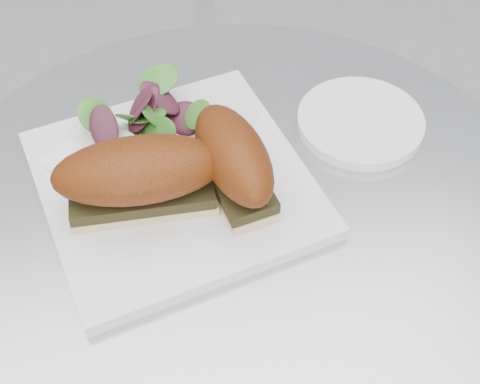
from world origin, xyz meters
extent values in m
cylinder|color=silver|center=(0.00, 0.00, 0.72)|extent=(0.70, 0.70, 0.02)
cylinder|color=silver|center=(0.00, 0.00, 0.35)|extent=(0.07, 0.07, 0.71)
cube|color=silver|center=(-0.06, 0.06, 0.74)|extent=(0.34, 0.34, 0.02)
cube|color=beige|center=(-0.09, 0.03, 0.75)|extent=(0.15, 0.06, 0.01)
cube|color=black|center=(-0.09, 0.03, 0.77)|extent=(0.15, 0.06, 0.01)
ellipsoid|color=#612509|center=(-0.09, 0.03, 0.80)|extent=(0.17, 0.08, 0.06)
cube|color=beige|center=(0.00, 0.04, 0.75)|extent=(0.08, 0.13, 0.01)
cube|color=black|center=(0.00, 0.04, 0.77)|extent=(0.08, 0.13, 0.01)
ellipsoid|color=#612509|center=(0.00, 0.04, 0.80)|extent=(0.09, 0.15, 0.06)
cylinder|color=silver|center=(0.17, 0.12, 0.74)|extent=(0.15, 0.15, 0.01)
camera|label=1|loc=(-0.07, -0.42, 1.28)|focal=50.00mm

